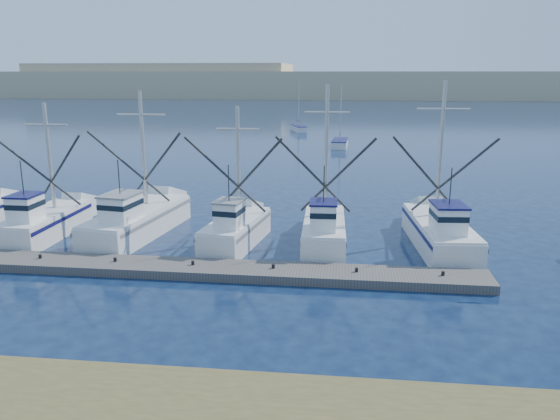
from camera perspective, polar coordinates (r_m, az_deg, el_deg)
The scene contains 6 objects.
ground at distance 20.78m, azimuth -1.59°, elevation -13.45°, with size 500.00×500.00×0.00m, color #0B1732.
floating_dock at distance 28.01m, azimuth -13.03°, elevation -5.85°, with size 32.63×2.18×0.44m, color #595450.
dune_ridge at distance 228.28m, azimuth 6.06°, elevation 12.94°, with size 360.00×60.00×10.00m, color tan.
trawler_fleet at distance 32.48m, azimuth -10.40°, elevation -1.56°, with size 32.90×9.51×9.20m.
sailboat_near at distance 73.34m, azimuth 6.28°, elevation 6.93°, with size 2.21×5.72×8.10m.
sailboat_far at distance 92.97m, azimuth 1.94°, elevation 8.53°, with size 3.21×5.69×8.10m.
Camera 1 is at (2.66, -18.22, 9.63)m, focal length 35.00 mm.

